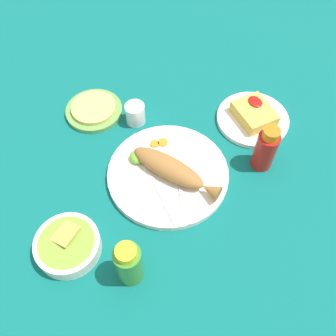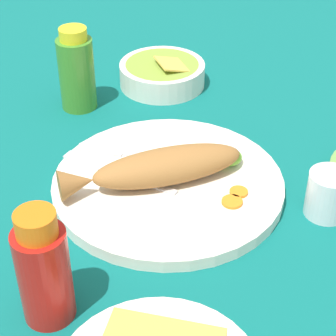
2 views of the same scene
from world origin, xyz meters
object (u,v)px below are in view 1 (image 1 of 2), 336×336
at_px(fork_far, 164,199).
at_px(tortilla_plate, 94,111).
at_px(fork_near, 182,196).
at_px(guacamole_bowl, 68,245).
at_px(hot_sauce_bottle_red, 266,149).
at_px(fried_fish, 173,170).
at_px(side_plate_fries, 253,119).
at_px(hot_sauce_bottle_green, 129,263).
at_px(salt_cup, 135,115).
at_px(main_plate, 168,174).

height_order(fork_far, tortilla_plate, fork_far).
bearing_deg(tortilla_plate, fork_far, -171.90).
height_order(fork_near, guacamole_bowl, guacamole_bowl).
bearing_deg(guacamole_bowl, hot_sauce_bottle_red, -89.42).
bearing_deg(fork_far, fried_fish, 136.93).
distance_m(fried_fish, side_plate_fries, 0.31).
bearing_deg(fork_far, side_plate_fries, 110.63).
relative_size(fork_far, side_plate_fries, 0.87).
distance_m(fork_near, hot_sauce_bottle_green, 0.23).
bearing_deg(side_plate_fries, guacamole_bowl, 103.40).
height_order(fried_fish, salt_cup, fried_fish).
height_order(fork_far, hot_sauce_bottle_green, hot_sauce_bottle_green).
height_order(fork_near, side_plate_fries, fork_near).
bearing_deg(tortilla_plate, fried_fish, -161.35).
relative_size(salt_cup, side_plate_fries, 0.30).
distance_m(main_plate, fork_far, 0.08).
relative_size(fried_fish, hot_sauce_bottle_green, 1.73).
bearing_deg(hot_sauce_bottle_green, salt_cup, -24.70).
height_order(main_plate, fork_near, fork_near).
bearing_deg(fork_far, hot_sauce_bottle_green, -48.08).
bearing_deg(hot_sauce_bottle_red, fork_near, 91.49).
height_order(hot_sauce_bottle_green, side_plate_fries, hot_sauce_bottle_green).
bearing_deg(hot_sauce_bottle_green, fried_fish, -46.71).
relative_size(main_plate, tortilla_plate, 1.90).
xyz_separation_m(hot_sauce_bottle_red, side_plate_fries, (0.14, -0.07, -0.06)).
bearing_deg(tortilla_plate, main_plate, -161.92).
distance_m(fried_fish, hot_sauce_bottle_red, 0.25).
relative_size(main_plate, guacamole_bowl, 2.11).
bearing_deg(fork_far, fork_near, 74.25).
height_order(hot_sauce_bottle_red, side_plate_fries, hot_sauce_bottle_red).
bearing_deg(main_plate, fried_fish, -149.10).
bearing_deg(fork_near, main_plate, -163.94).
distance_m(side_plate_fries, guacamole_bowl, 0.63).
bearing_deg(hot_sauce_bottle_green, hot_sauce_bottle_red, -74.06).
height_order(guacamole_bowl, tortilla_plate, guacamole_bowl).
distance_m(fried_fish, salt_cup, 0.23).
relative_size(fried_fish, fork_far, 1.33).
relative_size(side_plate_fries, tortilla_plate, 1.25).
xyz_separation_m(hot_sauce_bottle_green, tortilla_plate, (0.50, -0.09, -0.06)).
bearing_deg(tortilla_plate, salt_cup, -131.63).
xyz_separation_m(main_plate, tortilla_plate, (0.30, 0.10, -0.00)).
bearing_deg(main_plate, fork_far, 146.67).
relative_size(hot_sauce_bottle_red, side_plate_fries, 0.67).
height_order(main_plate, guacamole_bowl, guacamole_bowl).
xyz_separation_m(fried_fish, fork_near, (-0.07, 0.01, -0.02)).
xyz_separation_m(hot_sauce_bottle_green, side_plate_fries, (0.27, -0.50, -0.06)).
xyz_separation_m(fork_near, hot_sauce_bottle_green, (-0.12, 0.19, 0.05)).
xyz_separation_m(fried_fish, hot_sauce_bottle_red, (-0.06, -0.24, 0.02)).
relative_size(fork_near, hot_sauce_bottle_green, 1.28).
distance_m(fork_far, tortilla_plate, 0.38).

